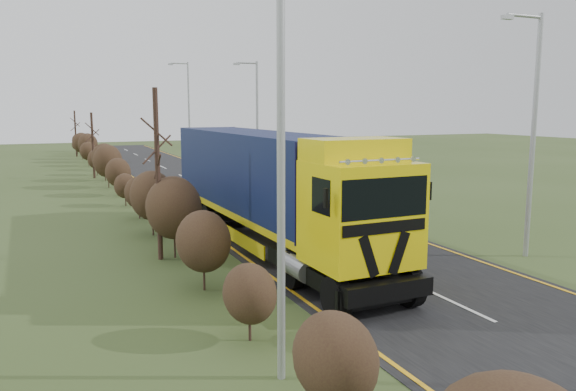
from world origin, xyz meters
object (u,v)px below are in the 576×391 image
Objects in this scene: car_blue_sedan at (274,168)px; lorry at (269,183)px; streetlight_near at (532,127)px; speed_sign at (371,178)px; car_red_hatchback at (292,176)px.

lorry is at bearing 87.82° from car_blue_sedan.
streetlight_near is (-0.68, -25.52, 3.92)m from car_blue_sedan.
car_blue_sedan is 15.58m from speed_sign.
streetlight_near is at bearing -31.59° from lorry.
car_blue_sedan is 25.82m from streetlight_near.
speed_sign is (7.83, 5.26, -0.81)m from lorry.
lorry is 18.80m from car_red_hatchback.
car_red_hatchback is 21.79m from streetlight_near.
lorry is 4.62× the size of car_red_hatchback.
lorry is at bearing -146.08° from speed_sign.
streetlight_near reaches higher than car_red_hatchback.
car_blue_sedan is 1.91× the size of speed_sign.
speed_sign is at bearing 69.64° from car_red_hatchback.
car_red_hatchback is 0.74× the size of car_blue_sedan.
streetlight_near reaches higher than lorry.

